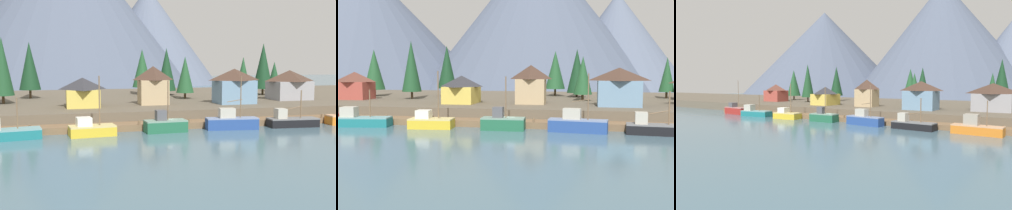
{
  "view_description": "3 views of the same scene",
  "coord_description": "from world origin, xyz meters",
  "views": [
    {
      "loc": [
        -15.79,
        -62.71,
        10.81
      ],
      "look_at": [
        1.07,
        2.07,
        3.7
      ],
      "focal_mm": 45.03,
      "sensor_mm": 36.0,
      "label": 1
    },
    {
      "loc": [
        11.36,
        -57.14,
        8.63
      ],
      "look_at": [
        -0.43,
        1.14,
        3.43
      ],
      "focal_mm": 41.69,
      "sensor_mm": 36.0,
      "label": 2
    },
    {
      "loc": [
        41.82,
        -56.48,
        8.52
      ],
      "look_at": [
        1.62,
        3.79,
        3.55
      ],
      "focal_mm": 32.57,
      "sensor_mm": 36.0,
      "label": 3
    }
  ],
  "objects": [
    {
      "name": "conifer_mid_right",
      "position": [
        9.51,
        35.97,
        8.64
      ],
      "size": [
        4.61,
        4.61,
        11.26
      ],
      "color": "#4C3823",
      "rests_on": "shoreline_bank"
    },
    {
      "name": "fishing_boat_black",
      "position": [
        20.9,
        -1.81,
        0.93
      ],
      "size": [
        8.37,
        3.38,
        5.95
      ],
      "rotation": [
        0.0,
        0.0,
        -0.08
      ],
      "color": "black",
      "rests_on": "ground_plane"
    },
    {
      "name": "conifer_far_right",
      "position": [
        4.2,
        39.39,
        8.88
      ],
      "size": [
        4.81,
        4.81,
        11.04
      ],
      "color": "#4C3823",
      "rests_on": "shoreline_bank"
    },
    {
      "name": "fishing_boat_yellow",
      "position": [
        -11.44,
        -2.11,
        0.99
      ],
      "size": [
        6.82,
        3.85,
        8.62
      ],
      "rotation": [
        0.0,
        0.0,
        0.1
      ],
      "color": "gold",
      "rests_on": "ground_plane"
    },
    {
      "name": "conifer_centre",
      "position": [
        -21.85,
        34.02,
        9.6
      ],
      "size": [
        4.59,
        4.59,
        12.31
      ],
      "color": "#4C3823",
      "rests_on": "shoreline_bank"
    },
    {
      "name": "house_yellow",
      "position": [
        -11.68,
        14.0,
        5.19
      ],
      "size": [
        6.04,
        7.24,
        5.26
      ],
      "color": "gold",
      "rests_on": "shoreline_bank"
    },
    {
      "name": "house_grey",
      "position": [
        31.94,
        17.7,
        5.69
      ],
      "size": [
        8.35,
        6.83,
        6.25
      ],
      "color": "gray",
      "rests_on": "shoreline_bank"
    },
    {
      "name": "shoreline_bank",
      "position": [
        0.0,
        32.0,
        1.25
      ],
      "size": [
        400.0,
        56.0,
        2.5
      ],
      "primitive_type": "cube",
      "color": "brown",
      "rests_on": "ground_plane"
    },
    {
      "name": "conifer_back_right",
      "position": [
        -26.17,
        23.19,
        9.67
      ],
      "size": [
        4.26,
        4.26,
        12.77
      ],
      "color": "#4C3823",
      "rests_on": "shoreline_bank"
    },
    {
      "name": "fishing_boat_teal",
      "position": [
        -22.8,
        -2.33,
        1.0
      ],
      "size": [
        8.55,
        4.2,
        5.74
      ],
      "rotation": [
        0.0,
        0.0,
        0.15
      ],
      "color": "#196B70",
      "rests_on": "ground_plane"
    },
    {
      "name": "fishing_boat_green",
      "position": [
        -0.35,
        -1.64,
        1.1
      ],
      "size": [
        6.42,
        3.0,
        7.84
      ],
      "rotation": [
        0.0,
        0.0,
        0.04
      ],
      "color": "#1E5B3D",
      "rests_on": "ground_plane"
    },
    {
      "name": "conifer_back_left",
      "position": [
        10.94,
        25.23,
        7.73
      ],
      "size": [
        3.87,
        3.87,
        9.18
      ],
      "color": "#4C3823",
      "rests_on": "shoreline_bank"
    },
    {
      "name": "fishing_boat_blue",
      "position": [
        10.39,
        -1.7,
        1.18
      ],
      "size": [
        8.39,
        3.18,
        8.31
      ],
      "rotation": [
        0.0,
        0.0,
        -0.12
      ],
      "color": "navy",
      "rests_on": "ground_plane"
    },
    {
      "name": "mountain_central_peak",
      "position": [
        -11.47,
        130.08,
        34.72
      ],
      "size": [
        109.85,
        109.85,
        69.44
      ],
      "primitive_type": "cone",
      "color": "#4C566B",
      "rests_on": "ground_plane"
    },
    {
      "name": "conifer_near_right",
      "position": [
        39.75,
        38.56,
        7.22
      ],
      "size": [
        3.3,
        3.3,
        7.95
      ],
      "color": "#4C3823",
      "rests_on": "shoreline_bank"
    },
    {
      "name": "conifer_near_left",
      "position": [
        29.35,
        35.43,
        7.81
      ],
      "size": [
        3.4,
        3.4,
        9.19
      ],
      "color": "#4C3823",
      "rests_on": "shoreline_bank"
    },
    {
      "name": "conifer_mid_left",
      "position": [
        32.15,
        30.21,
        9.46
      ],
      "size": [
        4.71,
        4.71,
        12.42
      ],
      "color": "#4C3823",
      "rests_on": "shoreline_bank"
    },
    {
      "name": "house_tan",
      "position": [
        1.52,
        14.98,
        6.2
      ],
      "size": [
        5.61,
        4.36,
        7.24
      ],
      "color": "tan",
      "rests_on": "shoreline_bank"
    },
    {
      "name": "dock",
      "position": [
        0.0,
        1.99,
        0.5
      ],
      "size": [
        80.0,
        4.0,
        1.6
      ],
      "color": "brown",
      "rests_on": "ground_plane"
    },
    {
      "name": "house_blue",
      "position": [
        17.21,
        12.99,
        5.94
      ],
      "size": [
        7.59,
        5.7,
        6.73
      ],
      "color": "#6689A8",
      "rests_on": "shoreline_bank"
    },
    {
      "name": "ground_plane",
      "position": [
        0.0,
        20.0,
        -0.5
      ],
      "size": [
        400.0,
        400.0,
        1.0
      ],
      "primitive_type": "cube",
      "color": "#476675"
    },
    {
      "name": "mountain_east_peak",
      "position": [
        25.91,
        135.77,
        22.68
      ],
      "size": [
        65.97,
        65.97,
        45.36
      ],
      "primitive_type": "cone",
      "color": "slate",
      "rests_on": "ground_plane"
    }
  ]
}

